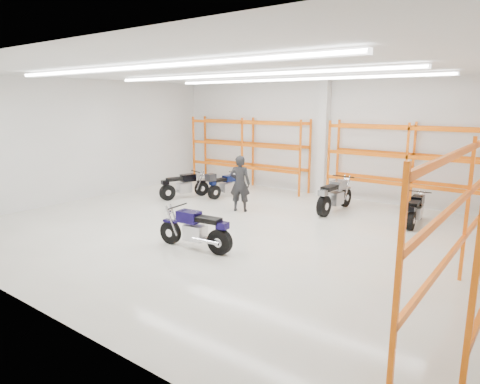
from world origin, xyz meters
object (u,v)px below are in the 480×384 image
Objects in this scene: motorcycle_back_a at (182,186)px; motorcycle_back_b at (224,185)px; motorcycle_back_d at (415,211)px; motorcycle_main at (197,230)px; standing_man at (240,184)px; motorcycle_back_c at (334,196)px; structural_column at (323,139)px.

motorcycle_back_a is 1.02× the size of motorcycle_back_b.
motorcycle_main is at bearing -123.89° from motorcycle_back_d.
motorcycle_back_b is at bearing 43.46° from motorcycle_back_a.
motorcycle_back_b is at bearing -61.22° from standing_man.
motorcycle_back_c is at bearing 78.74° from motorcycle_main.
motorcycle_back_b is at bearing 122.97° from motorcycle_main.
motorcycle_back_a is 1.59m from motorcycle_back_b.
motorcycle_back_d is at bearing 174.36° from standing_man.
motorcycle_back_d is at bearing 10.93° from motorcycle_back_a.
motorcycle_back_d is (8.20, 1.58, -0.03)m from motorcycle_back_a.
motorcycle_back_a is 0.44× the size of structural_column.
motorcycle_main is 6.72m from motorcycle_back_d.
standing_man is (-5.25, -1.82, 0.51)m from motorcycle_back_d.
motorcycle_back_b is at bearing -176.00° from motorcycle_back_d.
structural_column reaches higher than motorcycle_back_b.
standing_man is (-2.61, -1.80, 0.42)m from motorcycle_back_c.
motorcycle_back_d is at bearing -27.20° from structural_column.
motorcycle_main is at bearing -41.92° from motorcycle_back_a.
motorcycle_back_b is 7.07m from motorcycle_back_d.
standing_man is (1.80, -1.33, 0.47)m from motorcycle_back_b.
motorcycle_main is 7.93m from structural_column.
structural_column is (-4.17, 2.14, 1.80)m from motorcycle_back_d.
motorcycle_back_d is (3.75, 5.58, -0.06)m from motorcycle_main.
motorcycle_back_d is 0.43× the size of structural_column.
structural_column reaches higher than motorcycle_main.
motorcycle_back_a is at bearing -29.42° from standing_man.
standing_man is at bearing -4.63° from motorcycle_back_a.
structural_column is at bearing 152.80° from motorcycle_back_d.
motorcycle_back_c is at bearing 15.72° from motorcycle_back_a.
standing_man reaches higher than motorcycle_back_d.
standing_man is at bearing -36.43° from motorcycle_back_b.
structural_column is at bearing 42.70° from motorcycle_back_a.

